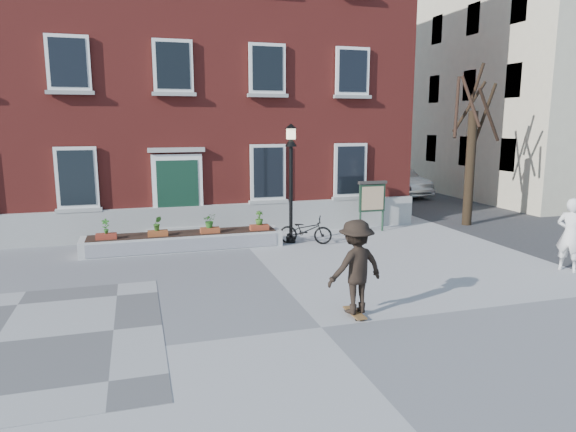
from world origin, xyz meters
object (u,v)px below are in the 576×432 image
object	(u,v)px
bystander	(571,235)
parked_car	(395,181)
lamp_post	(291,167)
notice_board	(372,198)
skateboarder	(356,267)
bicycle	(306,230)

from	to	relation	value
bystander	parked_car	bearing A→B (deg)	-35.09
lamp_post	notice_board	xyz separation A→B (m)	(3.34, 0.81, -1.28)
lamp_post	skateboarder	distance (m)	6.90
bystander	lamp_post	world-z (taller)	lamp_post
bystander	lamp_post	xyz separation A→B (m)	(-6.24, 5.33, 1.54)
bystander	bicycle	bearing A→B (deg)	24.17
notice_board	skateboarder	xyz separation A→B (m)	(-3.98, -7.52, -0.21)
parked_car	bystander	xyz separation A→B (m)	(-2.51, -14.47, 0.21)
lamp_post	parked_car	bearing A→B (deg)	46.26
parked_car	skateboarder	xyz separation A→B (m)	(-9.39, -15.86, 0.26)
notice_board	skateboarder	distance (m)	8.51
bicycle	notice_board	size ratio (longest dim) A/B	0.93
lamp_post	skateboarder	bearing A→B (deg)	-95.41
bicycle	parked_car	bearing A→B (deg)	-18.58
bystander	lamp_post	distance (m)	8.35
lamp_post	skateboarder	world-z (taller)	lamp_post
parked_car	lamp_post	size ratio (longest dim) A/B	1.22
skateboarder	bicycle	bearing A→B (deg)	80.73
parked_car	lamp_post	bearing A→B (deg)	-140.67
lamp_post	notice_board	distance (m)	3.67
bystander	skateboarder	world-z (taller)	skateboarder
bystander	notice_board	distance (m)	6.79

